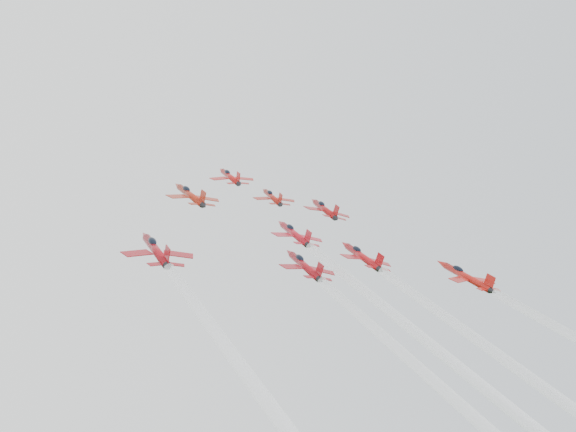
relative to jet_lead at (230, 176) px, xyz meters
name	(u,v)px	position (x,y,z in m)	size (l,w,h in m)	color
jet_lead	(230,176)	(0.00, 0.00, 0.00)	(9.87, 12.71, 7.78)	#AC1210
jet_row2_left	(190,195)	(-14.21, -16.83, -9.40)	(10.36, 13.34, 8.17)	maroon
jet_row2_center	(272,197)	(4.47, -12.02, -6.73)	(8.81, 11.35, 6.95)	maroon
jet_row2_right	(324,209)	(13.99, -16.30, -9.11)	(10.15, 13.07, 8.00)	maroon
jet_center	(453,368)	(-0.91, -72.81, -40.78)	(9.51, 90.65, 51.43)	#A9101C
jet_rear_right	(567,412)	(7.46, -81.06, -45.39)	(9.59, 91.42, 51.87)	#A40F14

